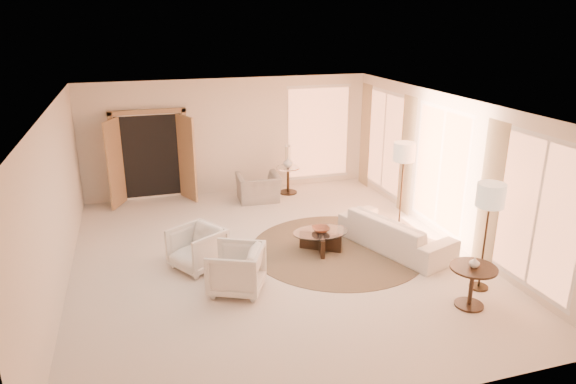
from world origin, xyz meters
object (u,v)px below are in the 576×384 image
object	(u,v)px
armchair_left	(197,246)
end_vase	(474,263)
armchair_right	(236,267)
floor_lamp_near	(404,156)
end_table	(472,279)
side_vase	(288,162)
coffee_table	(321,239)
accent_chair	(258,183)
bowl	(321,229)
sofa	(395,232)
side_table	(288,177)
floor_lamp_far	(490,200)

from	to	relation	value
armchair_left	end_vase	xyz separation A→B (m)	(3.78, -2.47, 0.33)
armchair_right	floor_lamp_near	bearing A→B (deg)	137.97
end_table	side_vase	bearing A→B (deg)	100.65
armchair_left	floor_lamp_near	world-z (taller)	floor_lamp_near
coffee_table	side_vase	bearing A→B (deg)	83.42
accent_chair	side_vase	distance (m)	0.97
armchair_right	bowl	world-z (taller)	armchair_right
sofa	floor_lamp_near	xyz separation A→B (m)	(0.59, 0.92, 1.20)
side_table	accent_chair	bearing A→B (deg)	-158.69
sofa	end_vase	world-z (taller)	end_vase
coffee_table	side_vase	distance (m)	3.42
armchair_left	side_vase	xyz separation A→B (m)	(2.68, 3.38, 0.38)
sofa	armchair_right	size ratio (longest dim) A/B	2.71
sofa	side_table	world-z (taller)	side_table
end_vase	coffee_table	bearing A→B (deg)	120.83
floor_lamp_near	side_table	bearing A→B (deg)	119.86
floor_lamp_near	armchair_right	bearing A→B (deg)	-157.02
armchair_left	bowl	bearing A→B (deg)	59.01
accent_chair	floor_lamp_near	distance (m)	3.61
side_table	sofa	bearing A→B (deg)	-74.91
coffee_table	floor_lamp_near	xyz separation A→B (m)	(1.97, 0.60, 1.29)
armchair_left	coffee_table	bearing A→B (deg)	59.01
sofa	accent_chair	world-z (taller)	accent_chair
floor_lamp_near	bowl	bearing A→B (deg)	-163.11
floor_lamp_far	coffee_table	bearing A→B (deg)	133.68
coffee_table	bowl	bearing A→B (deg)	0.00
coffee_table	end_table	size ratio (longest dim) A/B	1.98
armchair_right	coffee_table	world-z (taller)	armchair_right
end_table	coffee_table	bearing A→B (deg)	120.83
accent_chair	end_vase	distance (m)	5.86
coffee_table	floor_lamp_far	world-z (taller)	floor_lamp_far
sofa	armchair_right	world-z (taller)	armchair_right
end_table	floor_lamp_near	bearing A→B (deg)	81.09
floor_lamp_far	bowl	distance (m)	3.05
end_table	floor_lamp_far	world-z (taller)	floor_lamp_far
floor_lamp_near	accent_chair	bearing A→B (deg)	134.86
armchair_right	end_vase	world-z (taller)	armchair_right
coffee_table	end_table	xyz separation A→B (m)	(1.49, -2.49, 0.21)
armchair_left	side_table	size ratio (longest dim) A/B	1.21
floor_lamp_far	side_table	bearing A→B (deg)	106.29
floor_lamp_near	coffee_table	bearing A→B (deg)	-163.11
sofa	coffee_table	xyz separation A→B (m)	(-1.38, 0.32, -0.08)
sofa	accent_chair	bearing A→B (deg)	8.85
accent_chair	side_vase	bearing A→B (deg)	-155.63
floor_lamp_near	bowl	distance (m)	2.34
coffee_table	end_vase	xyz separation A→B (m)	(1.49, -2.49, 0.49)
bowl	end_vase	size ratio (longest dim) A/B	2.03
side_vase	floor_lamp_far	bearing A→B (deg)	-73.71
armchair_left	bowl	distance (m)	2.29
armchair_left	end_table	bearing A→B (deg)	25.28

